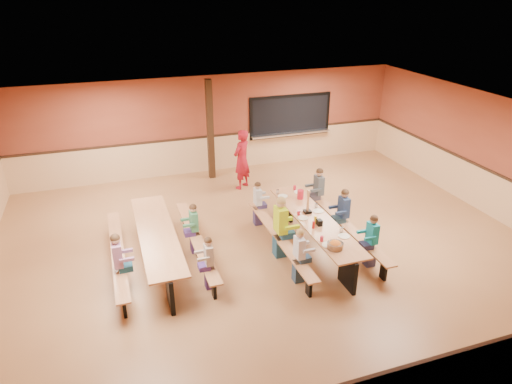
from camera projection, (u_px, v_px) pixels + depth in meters
name	position (u px, v px, depth m)	size (l,w,h in m)	color
ground	(267.00, 246.00, 10.39)	(12.00, 12.00, 0.00)	#8F5B36
room_envelope	(267.00, 220.00, 10.10)	(12.04, 10.04, 3.02)	brown
kitchen_pass_through	(290.00, 118.00, 14.80)	(2.78, 0.28, 1.38)	black
structural_post	(210.00, 130.00, 13.50)	(0.18, 0.18, 3.00)	black
cafeteria_table_main	(314.00, 227.00, 10.13)	(1.91, 3.70, 0.74)	#B37247
cafeteria_table_second	(157.00, 241.00, 9.59)	(1.91, 3.70, 0.74)	#B37247
seated_child_white_left	(299.00, 256.00, 8.97)	(0.35, 0.28, 1.16)	silver
seated_adult_yellow	(281.00, 227.00, 9.78)	(0.46, 0.37, 1.39)	#BDE017
seated_child_grey_left	(258.00, 204.00, 11.14)	(0.32, 0.26, 1.12)	silver
seated_child_teal_right	(371.00, 241.00, 9.47)	(0.35, 0.29, 1.17)	teal
seated_child_navy_right	(343.00, 214.00, 10.50)	(0.38, 0.31, 1.23)	navy
seated_child_char_right	(318.00, 192.00, 11.62)	(0.39, 0.32, 1.24)	#43494D
seated_child_purple_sec	(119.00, 263.00, 8.67)	(0.38, 0.31, 1.23)	#9A658A
seated_child_green_sec	(194.00, 229.00, 9.97)	(0.34, 0.28, 1.15)	#3A7850
seated_child_tan_sec	(209.00, 263.00, 8.78)	(0.32, 0.26, 1.11)	#A89788
standing_woman	(242.00, 159.00, 13.05)	(0.64, 0.42, 1.75)	maroon
punch_pitcher	(300.00, 194.00, 10.94)	(0.16, 0.16, 0.22)	red
chip_bowl	(335.00, 245.00, 8.89)	(0.32, 0.32, 0.15)	orange
napkin_dispenser	(319.00, 222.00, 9.75)	(0.10, 0.14, 0.13)	black
condiment_mustard	(315.00, 220.00, 9.81)	(0.06, 0.06, 0.17)	yellow
condiment_ketchup	(314.00, 225.00, 9.62)	(0.06, 0.06, 0.17)	#B2140F
table_paddle	(308.00, 207.00, 10.25)	(0.16, 0.16, 0.56)	black
place_settings	(315.00, 216.00, 10.02)	(0.65, 3.30, 0.11)	beige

